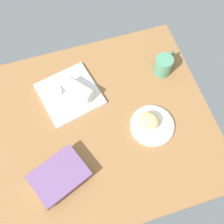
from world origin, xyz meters
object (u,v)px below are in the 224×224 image
Objects in this scene: round_plate at (152,126)px; sauce_cup at (57,92)px; breakfast_wrap at (79,90)px; coffee_mug at (164,65)px; book_stack at (59,175)px; square_plate at (70,94)px; scone_pastry at (149,120)px.

sauce_cup is at bearing 142.50° from round_plate.
breakfast_wrap is (-26.94, 25.08, 4.23)cm from round_plate.
coffee_mug is (52.09, -2.01, 2.06)cm from sauce_cup.
coffee_mug is (59.53, 36.22, 2.05)cm from book_stack.
square_plate is 1.89× the size of breakfast_wrap.
scone_pastry is at bearing 130.42° from round_plate.
scone_pastry is at bearing -37.01° from sauce_cup.
scone_pastry reaches higher than round_plate.
scone_pastry is at bearing 14.76° from book_stack.
coffee_mug is at bearing -2.21° from sauce_cup.
sauce_cup is (-36.83, 28.26, 2.20)cm from round_plate.
breakfast_wrap is at bearing 63.68° from book_stack.
book_stack is at bearing -167.32° from round_plate.
sauce_cup reaches higher than round_plate.
breakfast_wrap is 0.52× the size of book_stack.
book_stack is at bearing -155.46° from breakfast_wrap.
book_stack is (-12.94, -36.46, 2.11)cm from square_plate.
breakfast_wrap is at bearing 137.05° from round_plate.
breakfast_wrap reaches higher than scone_pastry.
book_stack is 69.71cm from coffee_mug.
round_plate is 2.21× the size of scone_pastry.
book_stack is 2.13× the size of coffee_mug.
book_stack is at bearing -101.02° from sauce_cup.
square_plate reaches higher than round_plate.
coffee_mug is at bearing -0.30° from square_plate.
sauce_cup is 38.94cm from book_stack.
square_plate is 0.99× the size of book_stack.
coffee_mug reaches higher than square_plate.
breakfast_wrap is 1.11× the size of coffee_mug.
breakfast_wrap is 39.15cm from book_stack.
breakfast_wrap is at bearing -17.80° from sauce_cup.
round_plate is 30.66cm from coffee_mug.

